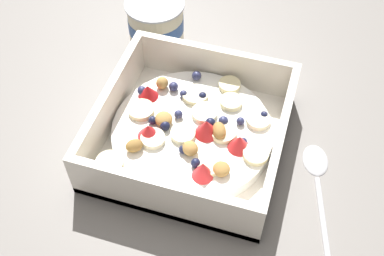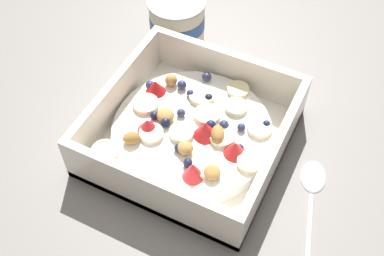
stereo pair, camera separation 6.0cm
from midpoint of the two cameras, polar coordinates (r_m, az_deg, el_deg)
The scene contains 4 objects.
ground_plane at distance 0.64m, azimuth -1.48°, elevation -0.79°, with size 2.40×2.40×0.00m, color gray.
fruit_bowl at distance 0.61m, azimuth -2.82°, elevation -0.68°, with size 0.23×0.23×0.07m.
spoon at distance 0.60m, azimuth 11.93°, elevation -6.06°, with size 0.06×0.17×0.01m.
yogurt_cup at distance 0.74m, azimuth -6.68°, elevation 12.04°, with size 0.09×0.09×0.08m.
Camera 1 is at (0.10, -0.38, 0.50)m, focal length 45.10 mm.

